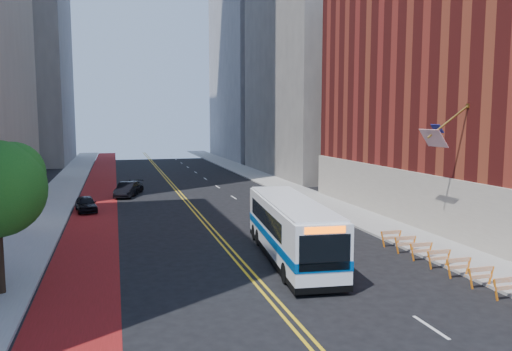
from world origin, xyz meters
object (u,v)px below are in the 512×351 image
at_px(car_a, 86,204).
at_px(car_c, 131,188).
at_px(car_b, 127,190).
at_px(transit_bus, 291,228).

relative_size(car_a, car_c, 0.87).
xyz_separation_m(car_a, car_c, (3.97, 9.06, -0.02)).
bearing_deg(car_b, car_c, 90.39).
distance_m(transit_bus, car_a, 21.51).
distance_m(car_b, car_c, 1.83).
bearing_deg(transit_bus, car_a, 128.80).
height_order(car_a, car_b, car_b).
relative_size(transit_bus, car_a, 3.20).
bearing_deg(car_a, car_b, 55.48).
xyz_separation_m(transit_bus, car_a, (-11.65, 18.05, -1.08)).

